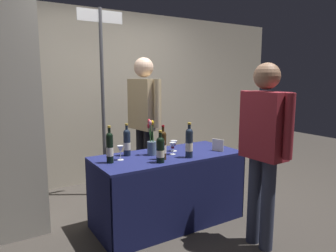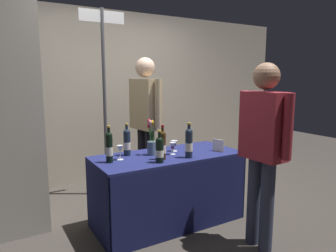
# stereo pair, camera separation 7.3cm
# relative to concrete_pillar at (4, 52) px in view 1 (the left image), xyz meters

# --- Properties ---
(ground_plane) EXTENTS (12.00, 12.00, 0.00)m
(ground_plane) POSITION_rel_concrete_pillar_xyz_m (1.39, -0.67, -1.78)
(ground_plane) COLOR #38332D
(back_partition) EXTENTS (6.38, 0.12, 2.49)m
(back_partition) POSITION_rel_concrete_pillar_xyz_m (1.39, 1.05, -0.53)
(back_partition) COLOR #B2A893
(back_partition) RESTS_ON ground_plane
(concrete_pillar) EXTENTS (0.54, 0.54, 3.55)m
(concrete_pillar) POSITION_rel_concrete_pillar_xyz_m (0.00, 0.00, 0.00)
(concrete_pillar) COLOR gray
(concrete_pillar) RESTS_ON ground_plane
(tasting_table) EXTENTS (1.54, 0.69, 0.74)m
(tasting_table) POSITION_rel_concrete_pillar_xyz_m (1.39, -0.67, -1.26)
(tasting_table) COLOR #191E51
(tasting_table) RESTS_ON ground_plane
(featured_wine_bottle) EXTENTS (0.08, 0.08, 0.35)m
(featured_wine_bottle) POSITION_rel_concrete_pillar_xyz_m (1.51, -0.89, -0.88)
(featured_wine_bottle) COLOR #192333
(featured_wine_bottle) RESTS_ON tasting_table
(display_bottle_0) EXTENTS (0.07, 0.07, 0.33)m
(display_bottle_0) POSITION_rel_concrete_pillar_xyz_m (1.01, -0.49, -0.89)
(display_bottle_0) COLOR #192333
(display_bottle_0) RESTS_ON tasting_table
(display_bottle_1) EXTENTS (0.08, 0.08, 0.31)m
(display_bottle_1) POSITION_rel_concrete_pillar_xyz_m (1.17, -0.90, -0.90)
(display_bottle_1) COLOR black
(display_bottle_1) RESTS_ON tasting_table
(display_bottle_2) EXTENTS (0.07, 0.07, 0.35)m
(display_bottle_2) POSITION_rel_concrete_pillar_xyz_m (0.76, -0.65, -0.88)
(display_bottle_2) COLOR black
(display_bottle_2) RESTS_ON tasting_table
(display_bottle_3) EXTENTS (0.07, 0.07, 0.34)m
(display_bottle_3) POSITION_rel_concrete_pillar_xyz_m (1.25, -0.81, -0.89)
(display_bottle_3) COLOR #38230F
(display_bottle_3) RESTS_ON tasting_table
(wine_glass_near_vendor) EXTENTS (0.08, 0.08, 0.12)m
(wine_glass_near_vendor) POSITION_rel_concrete_pillar_xyz_m (1.53, -0.58, -0.95)
(wine_glass_near_vendor) COLOR silver
(wine_glass_near_vendor) RESTS_ON tasting_table
(wine_glass_mid) EXTENTS (0.06, 0.06, 0.14)m
(wine_glass_mid) POSITION_rel_concrete_pillar_xyz_m (0.89, -0.61, -0.93)
(wine_glass_mid) COLOR silver
(wine_glass_mid) RESTS_ON tasting_table
(wine_glass_near_taster) EXTENTS (0.06, 0.06, 0.13)m
(wine_glass_near_taster) POSITION_rel_concrete_pillar_xyz_m (1.44, -0.69, -0.94)
(wine_glass_near_taster) COLOR silver
(wine_glass_near_taster) RESTS_ON tasting_table
(flower_vase) EXTENTS (0.09, 0.09, 0.38)m
(flower_vase) POSITION_rel_concrete_pillar_xyz_m (1.24, -0.60, -0.92)
(flower_vase) COLOR slate
(flower_vase) RESTS_ON tasting_table
(brochure_stand) EXTENTS (0.06, 0.13, 0.13)m
(brochure_stand) POSITION_rel_concrete_pillar_xyz_m (1.93, -0.83, -0.96)
(brochure_stand) COLOR silver
(brochure_stand) RESTS_ON tasting_table
(vendor_presenter) EXTENTS (0.27, 0.59, 1.78)m
(vendor_presenter) POSITION_rel_concrete_pillar_xyz_m (1.53, 0.12, -0.69)
(vendor_presenter) COLOR black
(vendor_presenter) RESTS_ON ground_plane
(taster_foreground_right) EXTENTS (0.23, 0.56, 1.66)m
(taster_foreground_right) POSITION_rel_concrete_pillar_xyz_m (1.86, -1.52, -0.78)
(taster_foreground_right) COLOR #2D3347
(taster_foreground_right) RESTS_ON ground_plane
(booth_signpost) EXTENTS (0.57, 0.04, 2.38)m
(booth_signpost) POSITION_rel_concrete_pillar_xyz_m (1.11, 0.43, -0.34)
(booth_signpost) COLOR #47474C
(booth_signpost) RESTS_ON ground_plane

